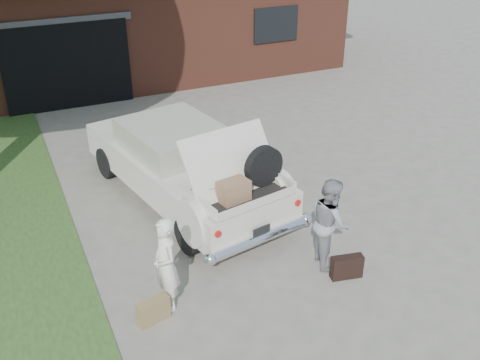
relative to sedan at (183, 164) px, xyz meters
name	(u,v)px	position (x,y,z in m)	size (l,w,h in m)	color
ground	(255,256)	(0.40, -2.25, -0.71)	(90.00, 90.00, 0.00)	gray
house	(126,10)	(1.38, 9.22, 0.96)	(12.80, 7.80, 3.30)	brown
sedan	(183,164)	(0.00, 0.00, 0.00)	(2.76, 5.12, 1.84)	beige
woman_left	(166,265)	(-1.24, -2.80, 0.00)	(0.52, 0.34, 1.43)	white
woman_right	(330,222)	(1.37, -2.82, 0.02)	(0.71, 0.55, 1.46)	gray
suitcase_left	(153,311)	(-1.52, -3.02, -0.53)	(0.46, 0.15, 0.36)	olive
suitcase_right	(347,267)	(1.42, -3.30, -0.53)	(0.49, 0.15, 0.38)	black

